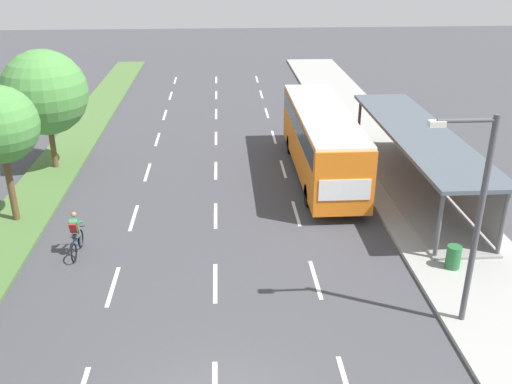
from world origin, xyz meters
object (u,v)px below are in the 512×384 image
median_tree_fourth (45,93)px  trash_bin (453,257)px  bus (322,136)px  cyclist (76,235)px  streetlight (474,210)px  bus_shelter (422,155)px

median_tree_fourth → trash_bin: bearing=-33.5°
bus → cyclist: size_ratio=6.20×
streetlight → cyclist: bearing=158.2°
bus_shelter → streetlight: size_ratio=2.07×
bus → trash_bin: bus is taller
cyclist → streetlight: streetlight is taller
median_tree_fourth → trash_bin: median_tree_fourth is taller
median_tree_fourth → streetlight: streetlight is taller
bus → trash_bin: 9.95m
bus → streetlight: bearing=-80.0°
bus → trash_bin: bearing=-71.0°
cyclist → median_tree_fourth: (-3.12, 9.03, 3.23)m
median_tree_fourth → trash_bin: size_ratio=7.06×
streetlight → median_tree_fourth: bearing=138.2°
bus_shelter → cyclist: bearing=-161.6°
bus_shelter → streetlight: streetlight is taller
trash_bin → median_tree_fourth: bearing=146.5°
cyclist → trash_bin: (13.62, -2.07, -0.22)m
median_tree_fourth → streetlight: bearing=-41.8°
bus_shelter → trash_bin: 7.17m
bus_shelter → cyclist: size_ratio=7.38×
bus → cyclist: bearing=-145.3°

